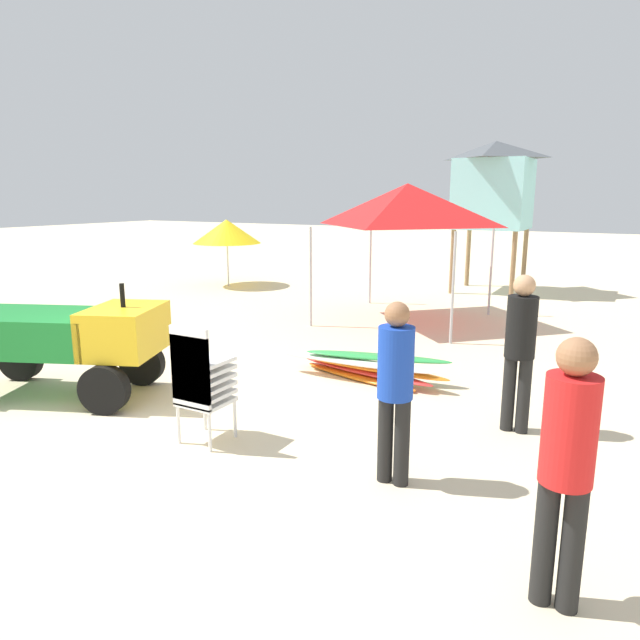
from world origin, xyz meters
TOP-DOWN VIEW (x-y plane):
  - ground at (0.00, 0.00)m, footprint 80.00×80.00m
  - utility_cart at (-1.60, 0.56)m, footprint 2.81×2.11m
  - stacked_plastic_chairs at (0.89, 0.23)m, footprint 0.48×0.48m
  - surfboard_pile at (1.52, 3.01)m, footprint 2.47×0.74m
  - lifeguard_near_left at (4.49, -0.57)m, footprint 0.32×0.32m
  - lifeguard_near_center at (2.98, 0.43)m, footprint 0.32×0.32m
  - lifeguard_near_right at (3.71, 2.19)m, footprint 0.32×0.32m
  - popup_canopy at (0.54, 7.07)m, footprint 2.91×2.91m
  - lifeguard_tower at (1.20, 11.64)m, footprint 1.98×1.98m
  - beach_umbrella_left at (-5.62, 9.03)m, footprint 1.93×1.93m

SIDE VIEW (x-z plane):
  - ground at x=0.00m, z-range 0.00..0.00m
  - surfboard_pile at x=1.52m, z-range 0.00..0.40m
  - stacked_plastic_chairs at x=0.89m, z-range 0.10..1.39m
  - utility_cart at x=-1.60m, z-range 0.03..1.53m
  - lifeguard_near_center at x=2.98m, z-range 0.13..1.81m
  - lifeguard_near_right at x=3.71m, z-range 0.14..1.89m
  - lifeguard_near_left at x=4.49m, z-range 0.14..1.91m
  - beach_umbrella_left at x=-5.62m, z-range 0.61..2.51m
  - popup_canopy at x=0.54m, z-range 0.98..3.79m
  - lifeguard_tower at x=1.20m, z-range 0.86..4.80m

